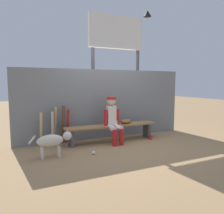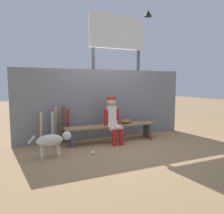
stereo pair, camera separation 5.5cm
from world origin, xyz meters
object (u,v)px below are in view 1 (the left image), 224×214
object	(u,v)px
player_seated	(113,118)
bat_wood_natural	(41,129)
bat_wood_tan	(55,126)
cup_on_ground	(150,137)
baseball_glove	(126,121)
bat_wood_dark	(63,125)
cup_on_bench	(116,122)
dog	(53,140)
bat_aluminum_red	(68,126)
baseball	(94,153)
bat_aluminum_silver	(53,129)
dugout_bench	(112,128)
scoreboard	(118,47)

from	to	relation	value
player_seated	bat_wood_natural	bearing A→B (deg)	166.40
bat_wood_natural	bat_wood_tan	bearing A→B (deg)	9.01
cup_on_ground	baseball_glove	bearing A→B (deg)	157.89
bat_wood_tan	cup_on_ground	distance (m)	2.45
bat_wood_dark	cup_on_bench	world-z (taller)	bat_wood_dark
baseball_glove	dog	bearing A→B (deg)	-163.66
dog	bat_wood_tan	bearing A→B (deg)	77.82
bat_wood_natural	baseball_glove	bearing A→B (deg)	-8.04
player_seated	bat_aluminum_red	distance (m)	1.13
baseball	dog	size ratio (longest dim) A/B	0.09
bat_aluminum_red	baseball	size ratio (longest dim) A/B	11.51
bat_wood_natural	player_seated	bearing A→B (deg)	-13.60
bat_wood_dark	bat_aluminum_silver	size ratio (longest dim) A/B	1.17
bat_wood_natural	cup_on_bench	size ratio (longest dim) A/B	7.32
bat_wood_dark	dog	xyz separation A→B (m)	(-0.37, -0.86, -0.14)
bat_wood_tan	bat_wood_natural	size ratio (longest dim) A/B	1.15
bat_aluminum_silver	bat_wood_natural	world-z (taller)	bat_aluminum_silver
dugout_bench	baseball_glove	bearing A→B (deg)	0.00
bat_wood_natural	scoreboard	bearing A→B (deg)	17.70
bat_aluminum_red	bat_wood_dark	bearing A→B (deg)	-170.83
bat_wood_dark	bat_wood_natural	distance (m)	0.51
baseball	baseball_glove	bearing A→B (deg)	33.37
bat_wood_tan	dog	world-z (taller)	bat_wood_tan
bat_aluminum_silver	bat_wood_dark	bearing A→B (deg)	8.14
bat_aluminum_red	baseball	bearing A→B (deg)	-75.38
baseball_glove	cup_on_ground	distance (m)	0.78
bat_aluminum_red	bat_wood_natural	xyz separation A→B (m)	(-0.63, -0.02, -0.02)
player_seated	cup_on_bench	distance (m)	0.19
baseball_glove	bat_aluminum_red	world-z (taller)	bat_aluminum_red
baseball_glove	scoreboard	xyz separation A→B (m)	(0.27, 1.04, 2.07)
baseball_glove	scoreboard	size ratio (longest dim) A/B	0.08
bat_aluminum_silver	cup_on_bench	distance (m)	1.55
cup_on_ground	scoreboard	bearing A→B (deg)	104.09
bat_aluminum_silver	baseball	world-z (taller)	bat_aluminum_silver
cup_on_bench	scoreboard	world-z (taller)	scoreboard
bat_wood_natural	cup_on_bench	bearing A→B (deg)	-10.29
bat_aluminum_red	bat_aluminum_silver	bearing A→B (deg)	-171.52
bat_wood_dark	bat_aluminum_silver	world-z (taller)	bat_wood_dark
player_seated	bat_aluminum_silver	distance (m)	1.47
bat_aluminum_silver	dog	size ratio (longest dim) A/B	0.96
player_seated	bat_wood_natural	xyz separation A→B (m)	(-1.66, 0.40, -0.21)
bat_wood_dark	baseball	distance (m)	1.21
baseball	cup_on_bench	xyz separation A→B (m)	(0.86, 0.74, 0.45)
dugout_bench	dog	bearing A→B (deg)	-159.78
cup_on_ground	cup_on_bench	xyz separation A→B (m)	(-0.90, 0.21, 0.43)
dog	baseball_glove	bearing A→B (deg)	16.34
player_seated	cup_on_ground	size ratio (longest dim) A/B	10.31
dugout_bench	bat_wood_dark	distance (m)	1.21
baseball_glove	bat_aluminum_silver	world-z (taller)	bat_aluminum_silver
bat_wood_tan	cup_on_ground	size ratio (longest dim) A/B	8.43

